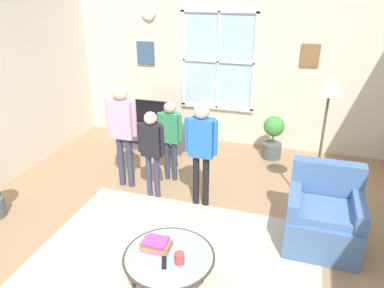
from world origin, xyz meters
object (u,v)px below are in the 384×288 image
person_pink_shirt (122,125)px  floor_lamp (328,100)px  television (153,112)px  person_black_shirt (152,145)px  tv_stand (154,136)px  armchair (323,217)px  person_blue_shirt (201,144)px  person_green_shirt (170,132)px  coffee_table (169,258)px  cup (179,258)px  remote_near_books (165,241)px  potted_plant_by_window (273,136)px  remote_near_cup (164,263)px  book_stack (156,245)px

person_pink_shirt → floor_lamp: (2.50, 0.07, 0.55)m
television → person_black_shirt: (0.61, -1.49, 0.11)m
tv_stand → armchair: (2.73, -1.84, 0.12)m
person_black_shirt → person_blue_shirt: bearing=-0.1°
person_green_shirt → coffee_table: bearing=-70.1°
person_green_shirt → person_blue_shirt: size_ratio=0.86×
cup → person_pink_shirt: 2.28m
remote_near_books → floor_lamp: floor_lamp is taller
person_blue_shirt → potted_plant_by_window: bearing=66.4°
remote_near_books → remote_near_cup: same height
coffee_table → person_black_shirt: 1.77m
person_green_shirt → floor_lamp: size_ratio=0.67×
coffee_table → cup: bearing=-26.6°
book_stack → person_green_shirt: 2.10m
television → remote_near_books: 3.16m
remote_near_books → person_black_shirt: (-0.71, 1.38, 0.29)m
cup → remote_near_cup: (-0.12, -0.05, -0.04)m
person_blue_shirt → tv_stand: bearing=130.3°
tv_stand → person_blue_shirt: bearing=-49.7°
television → book_stack: television is taller
coffee_table → person_blue_shirt: bearing=95.5°
armchair → person_black_shirt: size_ratio=0.73×
book_stack → cup: 0.28m
remote_near_books → person_green_shirt: person_green_shirt is taller
armchair → tv_stand: bearing=146.1°
person_pink_shirt → book_stack: bearing=-55.2°
tv_stand → television: (0.00, -0.00, 0.43)m
remote_near_books → floor_lamp: size_ratio=0.08×
remote_near_cup → person_green_shirt: (-0.74, 2.15, 0.28)m
person_blue_shirt → potted_plant_by_window: (0.73, 1.67, -0.47)m
television → remote_near_cup: 3.44m
person_green_shirt → floor_lamp: bearing=-8.2°
coffee_table → book_stack: size_ratio=3.08×
potted_plant_by_window → book_stack: bearing=-102.8°
armchair → book_stack: (-1.46, -1.14, 0.17)m
television → person_green_shirt: (0.68, -0.98, 0.10)m
person_green_shirt → person_blue_shirt: 0.79m
television → remote_near_cup: bearing=-65.7°
coffee_table → remote_near_cup: remote_near_cup is taller
person_pink_shirt → person_blue_shirt: 1.14m
coffee_table → floor_lamp: (1.22, 1.76, 1.04)m
remote_near_cup → person_pink_shirt: bearing=125.4°
coffee_table → person_green_shirt: (-0.74, 2.04, 0.31)m
person_green_shirt → cup: bearing=-67.8°
armchair → floor_lamp: (-0.09, 0.57, 1.14)m
person_green_shirt → tv_stand: bearing=124.4°
remote_near_books → book_stack: bearing=-110.3°
remote_near_cup → person_blue_shirt: (-0.15, 1.64, 0.39)m
coffee_table → floor_lamp: 2.38m
remote_near_cup → cup: bearing=20.8°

